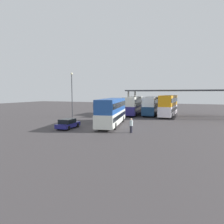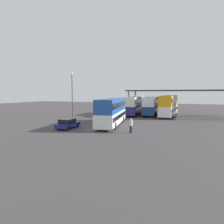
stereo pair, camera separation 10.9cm
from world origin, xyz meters
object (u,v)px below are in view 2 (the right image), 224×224
object	(u,v)px
double_decker_main	(112,111)
parked_hatchback	(68,124)
double_decker_mid_row	(152,105)
double_decker_far_right	(169,105)
lamppost_tall	(72,90)
double_decker_near_canopy	(134,105)
pedestrian_waiting	(131,126)

from	to	relation	value
double_decker_main	parked_hatchback	bearing A→B (deg)	126.77
double_decker_mid_row	double_decker_far_right	bearing A→B (deg)	-111.86
parked_hatchback	lamppost_tall	xyz separation A→B (m)	(-6.52, 11.18, 4.83)
lamppost_tall	double_decker_near_canopy	bearing A→B (deg)	39.90
double_decker_far_right	lamppost_tall	distance (m)	19.97
double_decker_main	double_decker_mid_row	world-z (taller)	double_decker_mid_row
double_decker_near_canopy	lamppost_tall	xyz separation A→B (m)	(-10.36, -8.66, 3.28)
parked_hatchback	double_decker_far_right	xyz separation A→B (m)	(11.44, 19.35, 1.72)
parked_hatchback	double_decker_far_right	size ratio (longest dim) A/B	0.37
parked_hatchback	double_decker_near_canopy	distance (m)	20.27
parked_hatchback	pedestrian_waiting	distance (m)	8.89
parked_hatchback	double_decker_far_right	bearing A→B (deg)	-32.89
parked_hatchback	lamppost_tall	bearing A→B (deg)	27.94
double_decker_near_canopy	parked_hatchback	bearing A→B (deg)	164.52
lamppost_tall	pedestrian_waiting	bearing A→B (deg)	-35.09
double_decker_far_right	parked_hatchback	bearing A→B (deg)	152.00
lamppost_tall	double_decker_mid_row	bearing A→B (deg)	33.69
double_decker_mid_row	pedestrian_waiting	xyz separation A→B (m)	(1.09, -20.36, -1.31)
double_decker_main	double_decker_near_canopy	size ratio (longest dim) A/B	1.06
parked_hatchback	pedestrian_waiting	bearing A→B (deg)	-89.92
parked_hatchback	lamppost_tall	world-z (taller)	lamppost_tall
double_decker_near_canopy	double_decker_far_right	xyz separation A→B (m)	(7.60, -0.50, 0.17)
double_decker_mid_row	double_decker_near_canopy	bearing A→B (deg)	101.39
lamppost_tall	pedestrian_waiting	world-z (taller)	lamppost_tall
double_decker_near_canopy	lamppost_tall	world-z (taller)	lamppost_tall
pedestrian_waiting	double_decker_mid_row	bearing A→B (deg)	-53.44
double_decker_far_right	double_decker_near_canopy	bearing A→B (deg)	88.82
double_decker_near_canopy	double_decker_far_right	world-z (taller)	double_decker_far_right
double_decker_main	double_decker_far_right	size ratio (longest dim) A/B	1.11
double_decker_main	parked_hatchback	world-z (taller)	double_decker_main
double_decker_near_canopy	double_decker_mid_row	world-z (taller)	double_decker_near_canopy
parked_hatchback	double_decker_near_canopy	world-z (taller)	double_decker_near_canopy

